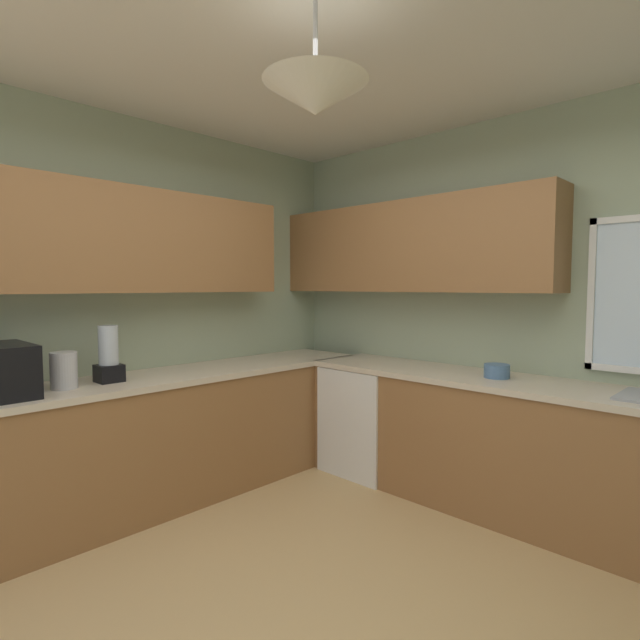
% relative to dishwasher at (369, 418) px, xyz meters
% --- Properties ---
extents(ground_plane, '(8.67, 8.67, 0.00)m').
position_rel_dishwasher_xyz_m(ground_plane, '(1.00, -1.63, -0.42)').
color(ground_plane, tan).
extents(room_shell, '(4.05, 4.06, 2.75)m').
position_rel_dishwasher_xyz_m(room_shell, '(0.64, -1.10, 1.38)').
color(room_shell, '#9EAD8E').
rests_on(room_shell, ground_plane).
extents(counter_run_left, '(0.65, 3.67, 0.89)m').
position_rel_dishwasher_xyz_m(counter_run_left, '(-0.66, -1.63, 0.02)').
color(counter_run_left, olive).
rests_on(counter_run_left, ground_plane).
extents(counter_run_back, '(3.14, 0.65, 0.89)m').
position_rel_dishwasher_xyz_m(counter_run_back, '(1.21, 0.03, 0.02)').
color(counter_run_back, olive).
rests_on(counter_run_back, ground_plane).
extents(dishwasher, '(0.60, 0.60, 0.84)m').
position_rel_dishwasher_xyz_m(dishwasher, '(0.00, 0.00, 0.00)').
color(dishwasher, white).
rests_on(dishwasher, ground_plane).
extents(kettle, '(0.15, 0.15, 0.22)m').
position_rel_dishwasher_xyz_m(kettle, '(-0.64, -2.10, 0.58)').
color(kettle, '#B7B7BC').
rests_on(kettle, counter_run_left).
extents(bowl, '(0.17, 0.17, 0.09)m').
position_rel_dishwasher_xyz_m(bowl, '(1.05, 0.03, 0.51)').
color(bowl, '#4C7099').
rests_on(bowl, counter_run_back).
extents(blender_appliance, '(0.15, 0.15, 0.36)m').
position_rel_dishwasher_xyz_m(blender_appliance, '(-0.66, -1.82, 0.63)').
color(blender_appliance, black).
rests_on(blender_appliance, counter_run_left).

